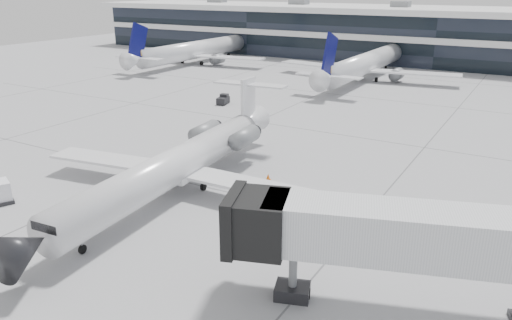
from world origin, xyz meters
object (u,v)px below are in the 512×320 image
Objects in this scene: jet_bridge at (432,238)px; cargo_uld at (0,192)px; regional_jet at (178,163)px; baggage_tug at (74,223)px.

jet_bridge is 31.56m from cargo_uld.
regional_jet reaches higher than jet_bridge.
regional_jet is at bearing 102.13° from baggage_tug.
baggage_tug is 8.81m from cargo_uld.
jet_bridge is at bearing -21.35° from regional_jet.
regional_jet reaches higher than baggage_tug.
baggage_tug is 1.02× the size of cargo_uld.
regional_jet is 12.67× the size of cargo_uld.
jet_bridge is 7.32× the size of cargo_uld.
baggage_tug is at bearing -106.37° from regional_jet.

